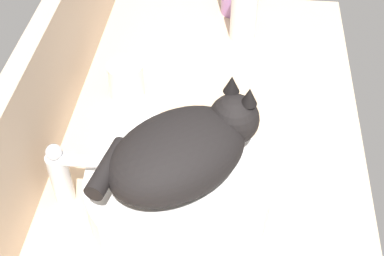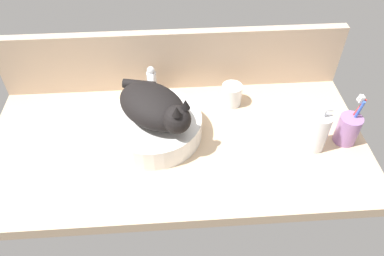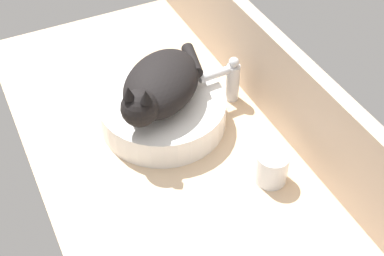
{
  "view_description": "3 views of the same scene",
  "coord_description": "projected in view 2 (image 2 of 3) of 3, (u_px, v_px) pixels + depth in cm",
  "views": [
    {
      "loc": [
        -65.44,
        -5.15,
        77.46
      ],
      "look_at": [
        4.72,
        1.95,
        7.11
      ],
      "focal_mm": 50.0,
      "sensor_mm": 36.0,
      "label": 1
    },
    {
      "loc": [
        -1.18,
        -87.85,
        91.83
      ],
      "look_at": [
        4.68,
        -4.21,
        9.37
      ],
      "focal_mm": 35.0,
      "sensor_mm": 36.0,
      "label": 2
    },
    {
      "loc": [
        85.89,
        -34.38,
        95.96
      ],
      "look_at": [
        5.72,
        4.79,
        8.93
      ],
      "focal_mm": 50.0,
      "sensor_mm": 36.0,
      "label": 3
    }
  ],
  "objects": [
    {
      "name": "cat",
      "position": [
        155.0,
        107.0,
        1.19
      ],
      "size": [
        29.46,
        29.89,
        14.0
      ],
      "color": "black",
      "rests_on": "sink_basin"
    },
    {
      "name": "water_glass",
      "position": [
        232.0,
        96.0,
        1.38
      ],
      "size": [
        7.51,
        7.51,
        8.0
      ],
      "color": "white",
      "rests_on": "ground_plane"
    },
    {
      "name": "ground_plane",
      "position": [
        178.0,
        144.0,
        1.28
      ],
      "size": [
        127.3,
        63.51,
        4.0
      ],
      "primitive_type": "cube",
      "color": "#D1B28E"
    },
    {
      "name": "soap_dispenser",
      "position": [
        318.0,
        132.0,
        1.2
      ],
      "size": [
        6.34,
        6.34,
        17.01
      ],
      "color": "silver",
      "rests_on": "ground_plane"
    },
    {
      "name": "toothbrush_cup",
      "position": [
        348.0,
        129.0,
        1.23
      ],
      "size": [
        7.35,
        7.35,
        18.72
      ],
      "color": "#996BA8",
      "rests_on": "ground_plane"
    },
    {
      "name": "backsplash_panel",
      "position": [
        173.0,
        60.0,
        1.4
      ],
      "size": [
        127.3,
        3.6,
        23.76
      ],
      "primitive_type": "cube",
      "color": "tan",
      "rests_on": "ground_plane"
    },
    {
      "name": "faucet",
      "position": [
        152.0,
        83.0,
        1.37
      ],
      "size": [
        3.6,
        11.83,
        13.6
      ],
      "color": "silver",
      "rests_on": "ground_plane"
    },
    {
      "name": "sink_basin",
      "position": [
        154.0,
        126.0,
        1.26
      ],
      "size": [
        32.16,
        32.16,
        7.68
      ],
      "primitive_type": "cylinder",
      "color": "white",
      "rests_on": "ground_plane"
    }
  ]
}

